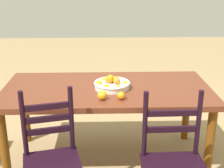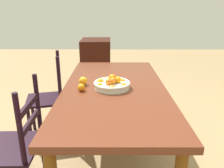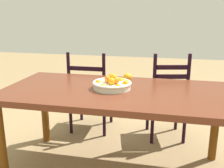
% 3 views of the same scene
% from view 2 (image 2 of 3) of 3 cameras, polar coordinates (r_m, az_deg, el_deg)
% --- Properties ---
extents(ground_plane, '(12.00, 12.00, 0.00)m').
position_cam_2_polar(ground_plane, '(2.41, 0.57, -17.64)').
color(ground_plane, '#957A52').
extents(dining_table, '(1.87, 0.91, 0.75)m').
position_cam_2_polar(dining_table, '(2.09, 0.63, -2.77)').
color(dining_table, '#5E2B1A').
rests_on(dining_table, ground).
extents(chair_near_window, '(0.46, 0.46, 0.94)m').
position_cam_2_polar(chair_near_window, '(1.93, -23.48, -14.18)').
color(chair_near_window, black).
rests_on(chair_near_window, ground).
extents(chair_by_cabinet, '(0.48, 0.48, 0.97)m').
position_cam_2_polar(chair_by_cabinet, '(2.64, -15.48, -3.48)').
color(chair_by_cabinet, black).
rests_on(chair_by_cabinet, ground).
extents(cabinet, '(0.57, 0.48, 0.92)m').
position_cam_2_polar(cabinet, '(3.88, -3.96, 4.34)').
color(cabinet, black).
rests_on(cabinet, ground).
extents(fruit_bowl, '(0.32, 0.32, 0.13)m').
position_cam_2_polar(fruit_bowl, '(2.00, -0.00, 0.03)').
color(fruit_bowl, silver).
rests_on(fruit_bowl, dining_table).
extents(orange_loose_0, '(0.08, 0.08, 0.08)m').
position_cam_2_polar(orange_loose_0, '(2.10, -7.23, 0.74)').
color(orange_loose_0, orange).
rests_on(orange_loose_0, dining_table).
extents(orange_loose_1, '(0.06, 0.06, 0.06)m').
position_cam_2_polar(orange_loose_1, '(1.96, -7.73, -0.85)').
color(orange_loose_1, orange).
rests_on(orange_loose_1, dining_table).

